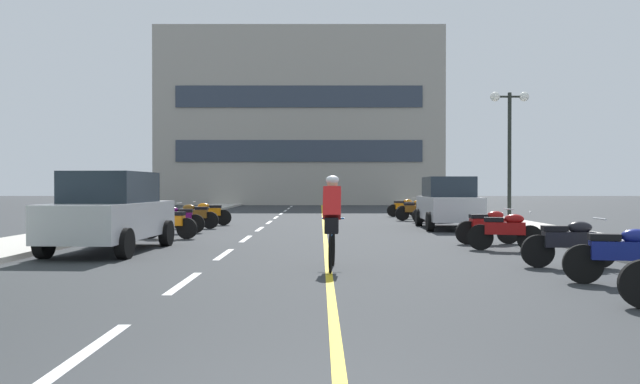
{
  "coord_description": "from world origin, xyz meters",
  "views": [
    {
      "loc": [
        0.1,
        -3.56,
        1.49
      ],
      "look_at": [
        0.14,
        19.74,
        1.27
      ],
      "focal_mm": 34.89,
      "sensor_mm": 36.0,
      "label": 1
    }
  ],
  "objects_px": {
    "motorcycle_6": "(176,218)",
    "motorcycle_5": "(167,222)",
    "motorcycle_1": "(621,254)",
    "motorcycle_8": "(207,213)",
    "motorcycle_4": "(487,226)",
    "street_lamp_mid": "(508,126)",
    "motorcycle_10": "(414,210)",
    "motorcycle_9": "(431,211)",
    "motorcycle_2": "(568,242)",
    "motorcycle_12": "(403,207)",
    "motorcycle_7": "(193,215)",
    "parked_car_near": "(110,211)",
    "motorcycle_11": "(413,208)",
    "cyclist_rider": "(331,220)",
    "parked_car_mid": "(447,203)",
    "motorcycle_3": "(504,230)"
  },
  "relations": [
    {
      "from": "motorcycle_2",
      "to": "cyclist_rider",
      "type": "distance_m",
      "value": 4.36
    },
    {
      "from": "motorcycle_8",
      "to": "motorcycle_9",
      "type": "height_order",
      "value": "same"
    },
    {
      "from": "motorcycle_9",
      "to": "motorcycle_11",
      "type": "height_order",
      "value": "same"
    },
    {
      "from": "motorcycle_4",
      "to": "motorcycle_9",
      "type": "distance_m",
      "value": 9.28
    },
    {
      "from": "street_lamp_mid",
      "to": "motorcycle_11",
      "type": "distance_m",
      "value": 6.69
    },
    {
      "from": "motorcycle_6",
      "to": "motorcycle_12",
      "type": "distance_m",
      "value": 13.83
    },
    {
      "from": "street_lamp_mid",
      "to": "motorcycle_5",
      "type": "relative_size",
      "value": 2.91
    },
    {
      "from": "motorcycle_9",
      "to": "motorcycle_5",
      "type": "bearing_deg",
      "value": -139.22
    },
    {
      "from": "parked_car_near",
      "to": "motorcycle_5",
      "type": "height_order",
      "value": "parked_car_near"
    },
    {
      "from": "motorcycle_4",
      "to": "motorcycle_7",
      "type": "relative_size",
      "value": 1.0
    },
    {
      "from": "motorcycle_11",
      "to": "motorcycle_7",
      "type": "bearing_deg",
      "value": -142.3
    },
    {
      "from": "parked_car_near",
      "to": "motorcycle_8",
      "type": "distance_m",
      "value": 9.45
    },
    {
      "from": "motorcycle_2",
      "to": "motorcycle_7",
      "type": "xyz_separation_m",
      "value": [
        -8.96,
        10.42,
        0.0
      ]
    },
    {
      "from": "motorcycle_6",
      "to": "motorcycle_7",
      "type": "height_order",
      "value": "same"
    },
    {
      "from": "motorcycle_9",
      "to": "motorcycle_1",
      "type": "bearing_deg",
      "value": -89.99
    },
    {
      "from": "motorcycle_8",
      "to": "motorcycle_10",
      "type": "height_order",
      "value": "same"
    },
    {
      "from": "motorcycle_1",
      "to": "motorcycle_11",
      "type": "distance_m",
      "value": 19.13
    },
    {
      "from": "motorcycle_5",
      "to": "motorcycle_12",
      "type": "height_order",
      "value": "same"
    },
    {
      "from": "street_lamp_mid",
      "to": "motorcycle_10",
      "type": "bearing_deg",
      "value": 132.61
    },
    {
      "from": "motorcycle_6",
      "to": "motorcycle_7",
      "type": "distance_m",
      "value": 2.14
    },
    {
      "from": "motorcycle_2",
      "to": "motorcycle_12",
      "type": "distance_m",
      "value": 19.09
    },
    {
      "from": "parked_car_near",
      "to": "motorcycle_1",
      "type": "bearing_deg",
      "value": -27.01
    },
    {
      "from": "motorcycle_8",
      "to": "motorcycle_9",
      "type": "distance_m",
      "value": 8.97
    },
    {
      "from": "motorcycle_6",
      "to": "motorcycle_11",
      "type": "bearing_deg",
      "value": 45.16
    },
    {
      "from": "motorcycle_6",
      "to": "motorcycle_11",
      "type": "height_order",
      "value": "same"
    },
    {
      "from": "motorcycle_10",
      "to": "motorcycle_12",
      "type": "relative_size",
      "value": 1.01
    },
    {
      "from": "motorcycle_6",
      "to": "motorcycle_5",
      "type": "bearing_deg",
      "value": -84.09
    },
    {
      "from": "motorcycle_8",
      "to": "motorcycle_9",
      "type": "xyz_separation_m",
      "value": [
        8.81,
        1.67,
        0.0
      ]
    },
    {
      "from": "parked_car_mid",
      "to": "motorcycle_11",
      "type": "distance_m",
      "value": 6.63
    },
    {
      "from": "street_lamp_mid",
      "to": "motorcycle_1",
      "type": "relative_size",
      "value": 2.93
    },
    {
      "from": "street_lamp_mid",
      "to": "motorcycle_8",
      "type": "height_order",
      "value": "street_lamp_mid"
    },
    {
      "from": "motorcycle_5",
      "to": "cyclist_rider",
      "type": "height_order",
      "value": "cyclist_rider"
    },
    {
      "from": "motorcycle_7",
      "to": "motorcycle_9",
      "type": "xyz_separation_m",
      "value": [
        8.99,
        3.49,
        0.0
      ]
    },
    {
      "from": "motorcycle_6",
      "to": "motorcycle_8",
      "type": "height_order",
      "value": "same"
    },
    {
      "from": "parked_car_near",
      "to": "motorcycle_8",
      "type": "xyz_separation_m",
      "value": [
        0.53,
        9.43,
        -0.44
      ]
    },
    {
      "from": "motorcycle_1",
      "to": "motorcycle_10",
      "type": "relative_size",
      "value": 0.99
    },
    {
      "from": "motorcycle_1",
      "to": "motorcycle_8",
      "type": "xyz_separation_m",
      "value": [
        -8.81,
        14.19,
        0.0
      ]
    },
    {
      "from": "parked_car_mid",
      "to": "motorcycle_2",
      "type": "relative_size",
      "value": 2.49
    },
    {
      "from": "parked_car_near",
      "to": "motorcycle_3",
      "type": "height_order",
      "value": "parked_car_near"
    },
    {
      "from": "motorcycle_2",
      "to": "cyclist_rider",
      "type": "height_order",
      "value": "cyclist_rider"
    },
    {
      "from": "motorcycle_10",
      "to": "motorcycle_7",
      "type": "bearing_deg",
      "value": -149.9
    },
    {
      "from": "parked_car_near",
      "to": "cyclist_rider",
      "type": "relative_size",
      "value": 2.43
    },
    {
      "from": "motorcycle_7",
      "to": "motorcycle_10",
      "type": "height_order",
      "value": "same"
    },
    {
      "from": "motorcycle_5",
      "to": "motorcycle_9",
      "type": "relative_size",
      "value": 1.0
    },
    {
      "from": "motorcycle_8",
      "to": "motorcycle_9",
      "type": "bearing_deg",
      "value": 10.72
    },
    {
      "from": "motorcycle_2",
      "to": "motorcycle_11",
      "type": "bearing_deg",
      "value": 90.76
    },
    {
      "from": "motorcycle_1",
      "to": "motorcycle_4",
      "type": "bearing_deg",
      "value": 92.16
    },
    {
      "from": "motorcycle_11",
      "to": "motorcycle_12",
      "type": "height_order",
      "value": "same"
    },
    {
      "from": "motorcycle_1",
      "to": "motorcycle_7",
      "type": "height_order",
      "value": "same"
    },
    {
      "from": "motorcycle_3",
      "to": "motorcycle_10",
      "type": "relative_size",
      "value": 0.97
    }
  ]
}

